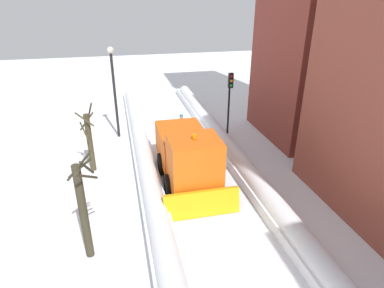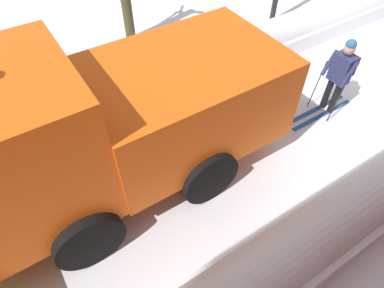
# 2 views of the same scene
# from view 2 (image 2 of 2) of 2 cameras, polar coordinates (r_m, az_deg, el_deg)

# --- Properties ---
(plow_truck) EXTENTS (3.20, 5.98, 3.12)m
(plow_truck) POSITION_cam_2_polar(r_m,az_deg,el_deg) (5.58, -13.14, 3.24)
(plow_truck) COLOR orange
(plow_truck) RESTS_ON ground
(skier) EXTENTS (0.62, 1.80, 1.81)m
(skier) POSITION_cam_2_polar(r_m,az_deg,el_deg) (7.95, 23.85, 10.90)
(skier) COLOR black
(skier) RESTS_ON ground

